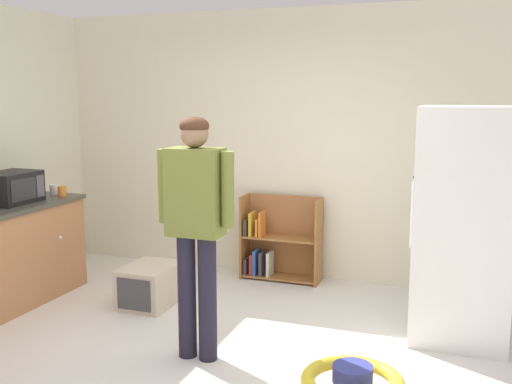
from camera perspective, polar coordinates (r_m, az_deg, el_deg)
The scene contains 9 objects.
ground_plane at distance 4.27m, azimuth -5.00°, elevation -16.67°, with size 12.00×12.00×0.00m, color silver.
back_wall at distance 6.04m, azimuth 4.14°, elevation 4.44°, with size 5.20×0.06×2.70m, color silver.
refrigerator at distance 4.76m, azimuth 19.21°, elevation -3.03°, with size 0.73×0.68×1.78m.
bookshelf at distance 6.09m, azimuth 1.98°, elevation -4.93°, with size 0.80×0.28×0.85m.
standing_person at distance 4.14m, azimuth -5.77°, elevation -2.33°, with size 0.57×0.22×1.72m.
pet_carrier at distance 5.47m, azimuth -10.10°, elevation -8.76°, with size 0.42×0.55×0.36m.
microwave at distance 5.76m, azimuth -22.34°, elevation 0.40°, with size 0.37×0.48×0.28m.
white_cup at distance 6.11m, azimuth -18.73°, elevation 0.21°, with size 0.08×0.08×0.10m, color white.
orange_cup at distance 5.98m, azimuth -18.02°, elevation 0.05°, with size 0.08×0.08×0.10m, color orange.
Camera 1 is at (1.63, -3.47, 1.88)m, focal length 41.91 mm.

